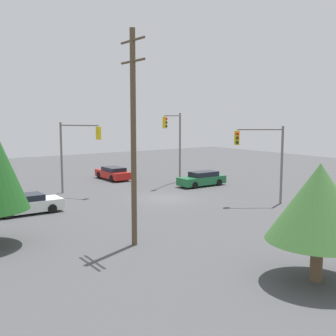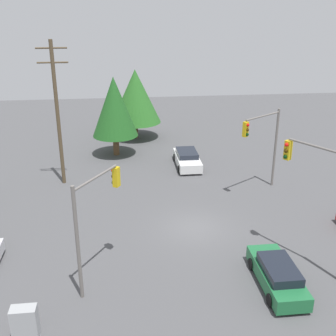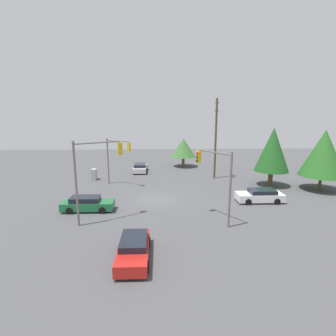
# 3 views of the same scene
# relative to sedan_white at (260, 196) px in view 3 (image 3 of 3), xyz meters

# --- Properties ---
(ground_plane) EXTENTS (80.00, 80.00, 0.00)m
(ground_plane) POSITION_rel_sedan_white_xyz_m (1.22, 10.82, -0.65)
(ground_plane) COLOR #4C4C4F
(sedan_white) EXTENTS (2.01, 4.69, 1.32)m
(sedan_white) POSITION_rel_sedan_white_xyz_m (0.00, 0.00, 0.00)
(sedan_white) COLOR silver
(sedan_white) RESTS_ON ground_plane
(sedan_silver) EXTENTS (4.47, 2.07, 1.30)m
(sedan_silver) POSITION_rel_sedan_white_xyz_m (14.66, 13.24, -0.01)
(sedan_silver) COLOR silver
(sedan_silver) RESTS_ON ground_plane
(sedan_green) EXTENTS (1.85, 4.76, 1.37)m
(sedan_green) POSITION_rel_sedan_white_xyz_m (-1.84, 17.08, 0.01)
(sedan_green) COLOR #1E6638
(sedan_green) RESTS_ON ground_plane
(sedan_red) EXTENTS (4.75, 1.98, 1.31)m
(sedan_red) POSITION_rel_sedan_white_xyz_m (-10.31, 12.02, 0.00)
(sedan_red) COLOR red
(sedan_red) RESTS_ON ground_plane
(traffic_signal_main) EXTENTS (3.37, 2.39, 6.09)m
(traffic_signal_main) POSITION_rel_sedan_white_xyz_m (-4.68, 5.72, 3.53)
(traffic_signal_main) COLOR slate
(traffic_signal_main) RESTS_ON ground_plane
(traffic_signal_cross) EXTENTS (2.16, 3.22, 5.88)m
(traffic_signal_cross) POSITION_rel_sedan_white_xyz_m (7.04, 15.60, 3.38)
(traffic_signal_cross) COLOR slate
(traffic_signal_cross) RESTS_ON ground_plane
(traffic_signal_aux) EXTENTS (2.37, 3.56, 6.89)m
(traffic_signal_aux) POSITION_rel_sedan_white_xyz_m (-4.38, 15.67, 4.05)
(traffic_signal_aux) COLOR slate
(traffic_signal_aux) RESTS_ON ground_plane
(utility_pole_tall) EXTENTS (2.20, 0.28, 10.93)m
(utility_pole_tall) POSITION_rel_sedan_white_xyz_m (10.27, 2.54, 5.12)
(utility_pole_tall) COLOR brown
(utility_pole_tall) RESTS_ON ground_plane
(electrical_cabinet) EXTENTS (1.09, 0.62, 1.50)m
(electrical_cabinet) POSITION_rel_sedan_white_xyz_m (9.97, 19.23, 0.10)
(electrical_cabinet) COLOR #9EA0A3
(electrical_cabinet) RESTS_ON ground_plane
(tree_far) EXTENTS (4.19, 4.19, 4.83)m
(tree_far) POSITION_rel_sedan_white_xyz_m (18.64, 6.14, 2.59)
(tree_far) COLOR brown
(tree_far) RESTS_ON ground_plane
(tree_left) EXTENTS (4.15, 4.15, 7.28)m
(tree_left) POSITION_rel_sedan_white_xyz_m (6.13, -3.68, 3.91)
(tree_left) COLOR brown
(tree_left) RESTS_ON ground_plane
(tree_right) EXTENTS (5.12, 5.12, 7.13)m
(tree_right) POSITION_rel_sedan_white_xyz_m (4.01, -8.78, 3.77)
(tree_right) COLOR brown
(tree_right) RESTS_ON ground_plane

